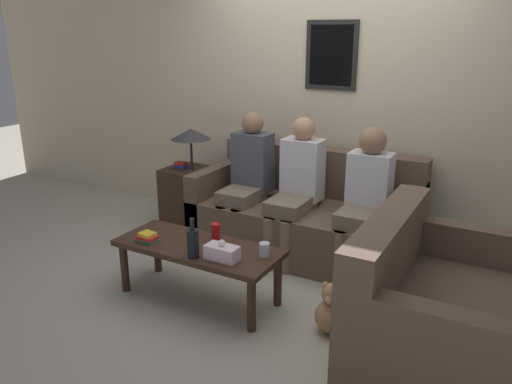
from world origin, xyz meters
The scene contains 15 objects.
ground_plane centered at (0.00, 0.00, 0.00)m, with size 16.00×16.00×0.00m, color #ADA899.
wall_back centered at (0.00, 1.04, 1.30)m, with size 9.00×0.08×2.60m.
couch_main centered at (0.00, 0.55, 0.31)m, with size 1.92×0.93×0.89m.
couch_side centered at (1.33, -0.57, 0.31)m, with size 0.93×1.30×0.89m.
coffee_table centered at (-0.34, -0.63, 0.37)m, with size 1.23×0.50×0.43m.
side_table_with_lamp centered at (-1.25, 0.49, 0.38)m, with size 0.46×0.44×1.02m.
wine_bottle centered at (-0.25, -0.80, 0.53)m, with size 0.08×0.08×0.28m.
drinking_glass centered at (0.17, -0.56, 0.48)m, with size 0.07×0.07×0.10m.
book_stack centered at (-0.70, -0.75, 0.46)m, with size 0.16×0.11×0.07m.
soda_can centered at (-0.29, -0.47, 0.49)m, with size 0.07×0.07×0.12m.
tissue_box centered at (-0.05, -0.74, 0.48)m, with size 0.23×0.12×0.15m.
person_left centered at (-0.53, 0.40, 0.66)m, with size 0.34×0.58×1.22m.
person_middle centered at (-0.03, 0.40, 0.66)m, with size 0.34×0.62×1.22m.
person_right centered at (0.57, 0.39, 0.66)m, with size 0.34×0.58×1.19m.
teddy_bear centered at (0.68, -0.57, 0.15)m, with size 0.23×0.23×0.35m.
Camera 1 is at (1.66, -3.32, 1.91)m, focal length 35.00 mm.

